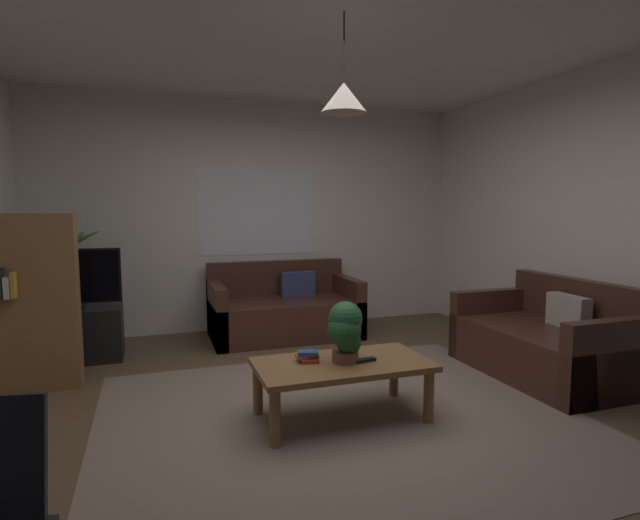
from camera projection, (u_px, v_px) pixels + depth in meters
name	position (u px, v px, depth m)	size (l,w,h in m)	color
floor	(333.00, 410.00, 3.58)	(4.99, 5.17, 0.02)	brown
rug	(344.00, 419.00, 3.39)	(3.24, 2.84, 0.01)	gray
wall_back	(257.00, 216.00, 5.89)	(5.11, 0.06, 2.68)	silver
wall_right	(609.00, 220.00, 4.24)	(0.06, 5.17, 2.68)	silver
ceiling	(335.00, 19.00, 3.29)	(4.99, 5.17, 0.02)	white
window_pane	(257.00, 212.00, 5.85)	(1.38, 0.01, 1.00)	white
couch_under_window	(284.00, 312.00, 5.56)	(1.62, 0.89, 0.82)	#47281E
couch_right_side	(546.00, 344.00, 4.26)	(0.89, 1.48, 0.82)	#47281E
coffee_table	(342.00, 370.00, 3.38)	(1.18, 0.62, 0.40)	olive
book_on_table_0	(309.00, 360.00, 3.37)	(0.12, 0.12, 0.02)	#B22D2D
book_on_table_1	(307.00, 356.00, 3.38)	(0.15, 0.08, 0.02)	#99663F
book_on_table_2	(308.00, 353.00, 3.37)	(0.14, 0.09, 0.03)	#2D4C8C
remote_on_table_0	(365.00, 360.00, 3.37)	(0.05, 0.16, 0.02)	black
potted_plant_on_table	(346.00, 329.00, 3.33)	(0.25, 0.25, 0.42)	brown
tv_stand	(72.00, 335.00, 4.65)	(0.90, 0.44, 0.50)	black
tv	(68.00, 279.00, 4.57)	(0.92, 0.16, 0.57)	black
potted_palm_corner	(61.00, 290.00, 4.99)	(0.87, 0.88, 1.33)	#4C4C51
bookshelf_corner	(29.00, 302.00, 3.87)	(0.70, 0.31, 1.40)	olive
pendant_lamp	(343.00, 97.00, 3.18)	(0.30, 0.30, 0.63)	black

